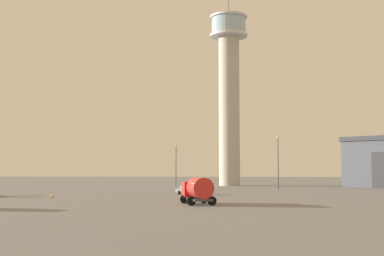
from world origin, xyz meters
name	(u,v)px	position (x,y,z in m)	size (l,w,h in m)	color
ground_plane	(201,205)	(0.00, 0.00, 0.00)	(400.00, 400.00, 0.00)	slate
control_tower	(229,86)	(3.20, 65.29, 23.97)	(9.02, 9.02, 45.09)	#B2AD9E
truck_fuel_tanker_red	(198,190)	(-0.39, 0.97, 1.66)	(4.33, 6.20, 3.04)	#38383D
car_silver	(189,190)	(-3.11, 22.86, 0.74)	(4.50, 3.41, 1.37)	#B7BABF
light_post_west	(278,158)	(12.70, 44.46, 6.05)	(0.44, 0.44, 10.37)	#38383D
light_post_east	(176,162)	(-8.40, 53.49, 5.46)	(0.44, 0.44, 9.24)	#38383D
traffic_cone_near_left	(52,195)	(-21.52, 13.39, 0.36)	(0.36, 0.36, 0.74)	black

